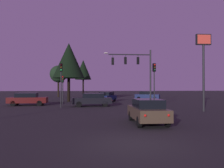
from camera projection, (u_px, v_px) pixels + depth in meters
name	position (u px, v px, depth m)	size (l,w,h in m)	color
ground_plane	(103.00, 102.00, 33.09)	(168.00, 168.00, 0.00)	black
traffic_signal_mast_arm	(136.00, 67.00, 27.15)	(5.96, 0.37, 6.91)	#232326
traffic_light_corner_left	(61.00, 76.00, 23.62)	(0.34, 0.38, 4.84)	#232326
traffic_light_corner_right	(154.00, 77.00, 23.64)	(0.35, 0.38, 4.83)	#232326
traffic_light_median	(63.00, 84.00, 28.56)	(0.31, 0.35, 3.74)	#232326
car_nearside_lane	(147.00, 111.00, 13.53)	(1.85, 4.12, 1.52)	#473828
car_crossing_left	(28.00, 99.00, 26.54)	(4.70, 2.07, 1.52)	#4C0F0F
car_crossing_right	(92.00, 99.00, 25.35)	(4.68, 2.07, 1.52)	black
car_far_lane	(147.00, 96.00, 36.64)	(4.37, 3.21, 1.52)	#0F1947
car_parked_lot	(106.00, 97.00, 32.43)	(3.38, 4.43, 1.52)	#0F1947
store_sign_illuminated	(203.00, 55.00, 20.18)	(1.41, 0.30, 7.18)	#232326
tree_behind_sign	(69.00, 61.00, 33.31)	(4.83, 4.83, 9.00)	black
tree_left_far	(58.00, 74.00, 48.41)	(3.79, 3.79, 7.01)	black
tree_center_horizon	(83.00, 70.00, 41.63)	(3.10, 3.10, 7.42)	black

